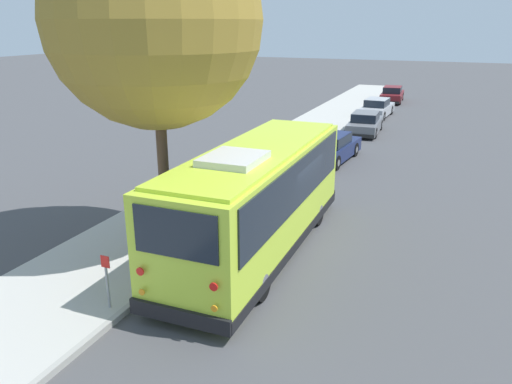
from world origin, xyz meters
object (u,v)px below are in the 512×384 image
(street_tree, at_px, (156,4))
(sign_post_near, at_px, (107,281))
(parked_sedan_maroon, at_px, (392,95))
(parked_sedan_gray, at_px, (365,123))
(parked_sedan_navy, at_px, (331,148))
(shuttle_bus, at_px, (257,195))
(sign_post_far, at_px, (144,254))
(parked_sedan_silver, at_px, (377,108))

(street_tree, relative_size, sign_post_near, 7.66)
(parked_sedan_maroon, bearing_deg, sign_post_near, 175.01)
(parked_sedan_gray, height_order, sign_post_near, sign_post_near)
(parked_sedan_navy, height_order, street_tree, street_tree)
(street_tree, bearing_deg, shuttle_bus, -75.32)
(parked_sedan_maroon, height_order, sign_post_far, sign_post_far)
(parked_sedan_silver, relative_size, sign_post_near, 3.52)
(parked_sedan_navy, height_order, sign_post_far, sign_post_far)
(parked_sedan_navy, relative_size, parked_sedan_maroon, 1.06)
(sign_post_near, bearing_deg, street_tree, 10.17)
(parked_sedan_maroon, height_order, street_tree, street_tree)
(parked_sedan_maroon, distance_m, sign_post_near, 35.14)
(parked_sedan_gray, height_order, street_tree, street_tree)
(sign_post_near, bearing_deg, parked_sedan_silver, -2.65)
(street_tree, bearing_deg, parked_sedan_navy, -9.81)
(parked_sedan_maroon, bearing_deg, sign_post_far, 174.93)
(parked_sedan_gray, xyz_separation_m, sign_post_near, (-21.84, 1.58, 0.23))
(street_tree, relative_size, sign_post_far, 7.22)
(parked_sedan_navy, relative_size, parked_sedan_silver, 1.04)
(parked_sedan_silver, xyz_separation_m, street_tree, (-24.04, 1.94, 6.13))
(parked_sedan_maroon, relative_size, sign_post_near, 3.43)
(parked_sedan_gray, relative_size, sign_post_near, 3.39)
(parked_sedan_navy, distance_m, sign_post_far, 13.48)
(parked_sedan_navy, bearing_deg, sign_post_near, -179.95)
(parked_sedan_silver, relative_size, street_tree, 0.46)
(street_tree, bearing_deg, sign_post_near, -169.83)
(parked_sedan_gray, distance_m, parked_sedan_maroon, 13.28)
(shuttle_bus, bearing_deg, sign_post_far, 146.72)
(sign_post_far, bearing_deg, parked_sedan_navy, -5.45)
(parked_sedan_navy, distance_m, parked_sedan_maroon, 20.27)
(parked_sedan_navy, relative_size, street_tree, 0.48)
(shuttle_bus, relative_size, parked_sedan_silver, 1.99)
(street_tree, height_order, sign_post_far, street_tree)
(parked_sedan_silver, bearing_deg, street_tree, 178.15)
(street_tree, xyz_separation_m, sign_post_far, (-2.22, -0.65, -5.87))
(street_tree, height_order, sign_post_near, street_tree)
(parked_sedan_silver, xyz_separation_m, parked_sedan_maroon, (7.43, -0.00, 0.01))
(parked_sedan_maroon, bearing_deg, street_tree, 173.58)
(parked_sedan_maroon, height_order, sign_post_near, sign_post_near)
(parked_sedan_navy, bearing_deg, parked_sedan_maroon, 4.97)
(shuttle_bus, bearing_deg, parked_sedan_navy, 2.50)
(parked_sedan_gray, distance_m, parked_sedan_silver, 5.85)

